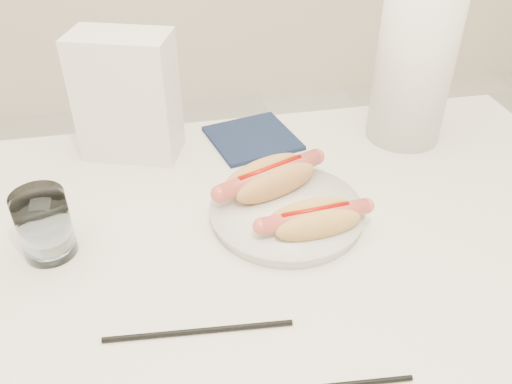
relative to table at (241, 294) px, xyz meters
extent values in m
cube|color=silver|center=(0.00, 0.00, 0.04)|extent=(1.20, 0.80, 0.04)
cylinder|color=silver|center=(0.54, 0.34, -0.34)|extent=(0.04, 0.04, 0.71)
cylinder|color=silver|center=(0.08, 0.08, 0.07)|extent=(0.25, 0.25, 0.02)
ellipsoid|color=tan|center=(0.08, 0.12, 0.10)|extent=(0.14, 0.09, 0.05)
ellipsoid|color=tan|center=(0.06, 0.14, 0.10)|extent=(0.14, 0.09, 0.05)
ellipsoid|color=tan|center=(0.07, 0.13, 0.09)|extent=(0.14, 0.10, 0.03)
cylinder|color=#CC5148|center=(0.07, 0.13, 0.11)|extent=(0.17, 0.09, 0.03)
cylinder|color=#990A05|center=(0.07, 0.13, 0.12)|extent=(0.11, 0.05, 0.01)
ellipsoid|color=tan|center=(0.11, 0.01, 0.10)|extent=(0.13, 0.04, 0.04)
ellipsoid|color=tan|center=(0.11, 0.04, 0.10)|extent=(0.13, 0.04, 0.04)
ellipsoid|color=tan|center=(0.11, 0.03, 0.09)|extent=(0.11, 0.06, 0.02)
cylinder|color=#DB544D|center=(0.11, 0.03, 0.10)|extent=(0.16, 0.04, 0.02)
cylinder|color=#990A05|center=(0.11, 0.03, 0.11)|extent=(0.10, 0.02, 0.01)
cylinder|color=silver|center=(-0.25, 0.07, 0.11)|extent=(0.07, 0.07, 0.10)
cylinder|color=black|center=(-0.07, -0.11, 0.06)|extent=(0.22, 0.02, 0.01)
cube|color=white|center=(-0.13, 0.32, 0.17)|extent=(0.18, 0.14, 0.21)
cube|color=#121C39|center=(0.08, 0.31, 0.06)|extent=(0.17, 0.17, 0.01)
cylinder|color=white|center=(0.35, 0.28, 0.21)|extent=(0.14, 0.14, 0.29)
camera|label=1|loc=(-0.08, -0.52, 0.56)|focal=37.72mm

